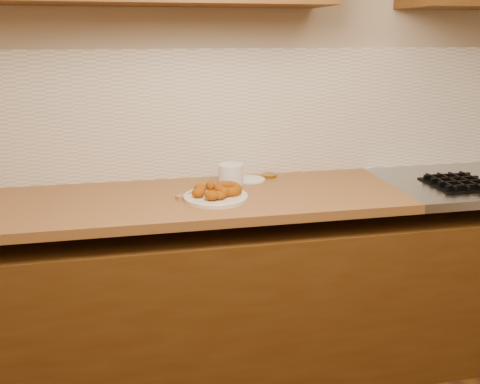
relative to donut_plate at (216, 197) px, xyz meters
name	(u,v)px	position (x,y,z in m)	size (l,w,h in m)	color
wall_back	(269,81)	(0.32, 0.37, 0.44)	(4.00, 0.02, 2.70)	tan
base_cabinet	(283,293)	(0.32, 0.06, -0.52)	(3.60, 0.60, 0.77)	#503312
butcher_block	(137,204)	(-0.33, 0.06, -0.03)	(2.30, 0.62, 0.04)	brown
backsplash	(270,113)	(0.32, 0.36, 0.29)	(3.60, 0.02, 0.60)	silver
donut_plate	(216,197)	(0.00, 0.00, 0.00)	(0.27, 0.27, 0.02)	beige
ring_donut	(228,189)	(0.05, 0.01, 0.03)	(0.12, 0.12, 0.04)	#8F4B00
fried_dough_chunks	(209,192)	(-0.03, -0.01, 0.03)	(0.16, 0.20, 0.05)	#8F4B00
plastic_tub	(231,174)	(0.10, 0.20, 0.04)	(0.11, 0.11, 0.09)	silver
tub_lid	(251,180)	(0.21, 0.25, 0.00)	(0.14, 0.14, 0.01)	silver
brass_jar_lid	(269,175)	(0.31, 0.29, 0.00)	(0.08, 0.08, 0.01)	#A57F28
wooden_utensil	(196,193)	(-0.08, 0.07, 0.00)	(0.20, 0.02, 0.02)	#937049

